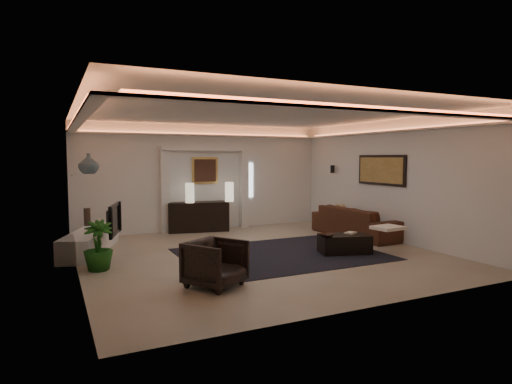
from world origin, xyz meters
name	(u,v)px	position (x,y,z in m)	size (l,w,h in m)	color
floor	(260,254)	(0.00, 0.00, 0.00)	(7.00, 7.00, 0.00)	#A59B88
ceiling	(260,113)	(0.00, 0.00, 2.90)	(7.00, 7.00, 0.00)	white
wall_back	(205,178)	(0.00, 3.50, 1.45)	(7.00, 7.00, 0.00)	silver
wall_front	(376,200)	(0.00, -3.50, 1.45)	(7.00, 7.00, 0.00)	silver
wall_left	(75,190)	(-3.50, 0.00, 1.45)	(7.00, 7.00, 0.00)	silver
wall_right	(391,181)	(3.50, 0.00, 1.45)	(7.00, 7.00, 0.00)	silver
cove_soffit	(260,127)	(0.00, 0.00, 2.62)	(7.00, 7.00, 0.04)	silver
daylight_slit	(249,180)	(1.35, 3.48, 1.35)	(0.25, 0.03, 1.00)	white
area_rug	(281,254)	(0.40, -0.20, 0.01)	(4.00, 3.00, 0.01)	black
pilaster_left	(165,192)	(-1.15, 3.40, 1.10)	(0.22, 0.20, 2.20)	silver
pilaster_right	(244,189)	(1.15, 3.40, 1.10)	(0.22, 0.20, 2.20)	silver
alcove_header	(206,149)	(0.00, 3.40, 2.25)	(2.52, 0.20, 0.12)	silver
painting_frame	(205,170)	(0.00, 3.47, 1.65)	(0.74, 0.04, 0.74)	tan
painting_canvas	(205,171)	(0.00, 3.44, 1.65)	(0.62, 0.02, 0.62)	#4C2D1E
art_panel_frame	(381,170)	(3.47, 0.30, 1.70)	(0.04, 1.64, 0.74)	black
art_panel_gold	(380,170)	(3.44, 0.30, 1.70)	(0.02, 1.50, 0.62)	tan
wall_sconce	(333,169)	(3.38, 2.20, 1.68)	(0.12, 0.12, 0.22)	black
wall_niche	(74,175)	(-3.44, 1.40, 1.65)	(0.10, 0.55, 0.04)	silver
console	(198,217)	(-0.28, 3.25, 0.40)	(1.62, 0.51, 0.81)	black
lamp_left	(190,192)	(-0.54, 3.13, 1.09)	(0.24, 0.24, 0.53)	beige
lamp_right	(229,191)	(0.54, 3.00, 1.09)	(0.24, 0.24, 0.53)	#FFE8C5
media_ledge	(91,241)	(-3.15, 1.78, 0.23)	(0.62, 2.48, 0.47)	white
tv	(109,220)	(-2.84, 1.03, 0.76)	(0.14, 1.09, 0.63)	black
figurine	(87,218)	(-3.15, 2.52, 0.64)	(0.15, 0.15, 0.40)	#4A3529
ginger_jar	(89,164)	(-3.15, 1.66, 1.88)	(0.41, 0.41, 0.42)	#384A61
plant	(98,246)	(-3.15, 0.10, 0.45)	(0.50, 0.50, 0.89)	#174811
sofa	(357,222)	(3.15, 0.78, 0.37)	(1.00, 2.55, 0.74)	#3C291F
throw_blanket	(388,228)	(2.43, -1.10, 0.55)	(0.60, 0.49, 0.07)	silver
throw_pillow	(340,212)	(3.15, 1.50, 0.55)	(0.11, 0.38, 0.38)	tan
coffee_table	(344,244)	(1.64, -0.69, 0.21)	(1.03, 0.56, 0.38)	black
bowl	(327,235)	(1.13, -0.78, 0.44)	(0.28, 0.28, 0.07)	black
magazine	(351,232)	(1.84, -0.63, 0.42)	(0.25, 0.18, 0.03)	beige
armchair	(215,263)	(-1.61, -1.72, 0.37)	(0.78, 0.80, 0.73)	black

